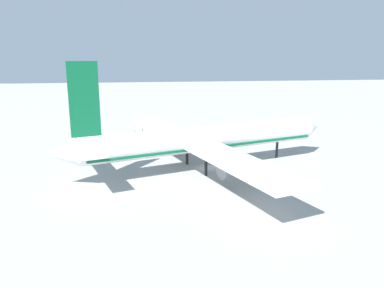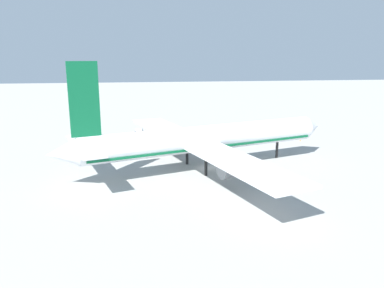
# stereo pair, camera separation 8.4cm
# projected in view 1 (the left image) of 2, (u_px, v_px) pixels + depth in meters

# --- Properties ---
(ground_plane) EXTENTS (600.00, 600.00, 0.00)m
(ground_plane) POSITION_uv_depth(u_px,v_px,m) (207.00, 168.00, 89.59)
(ground_plane) COLOR #9E9E99
(airliner) EXTENTS (69.44, 70.18, 25.47)m
(airliner) POSITION_uv_depth(u_px,v_px,m) (202.00, 139.00, 87.25)
(airliner) COLOR white
(airliner) RESTS_ON ground
(baggage_cart_0) EXTENTS (3.49, 2.19, 1.35)m
(baggage_cart_0) POSITION_uv_depth(u_px,v_px,m) (139.00, 130.00, 131.28)
(baggage_cart_0) COLOR #595B60
(baggage_cart_0) RESTS_ON ground
(baggage_cart_1) EXTENTS (2.93, 2.19, 1.23)m
(baggage_cart_1) POSITION_uv_depth(u_px,v_px,m) (216.00, 129.00, 132.75)
(baggage_cart_1) COLOR #595B60
(baggage_cart_1) RESTS_ON ground
(traffic_cone_0) EXTENTS (0.36, 0.36, 0.55)m
(traffic_cone_0) POSITION_uv_depth(u_px,v_px,m) (300.00, 140.00, 117.68)
(traffic_cone_0) COLOR orange
(traffic_cone_0) RESTS_ON ground
(traffic_cone_2) EXTENTS (0.36, 0.36, 0.55)m
(traffic_cone_2) POSITION_uv_depth(u_px,v_px,m) (270.00, 129.00, 135.10)
(traffic_cone_2) COLOR orange
(traffic_cone_2) RESTS_ON ground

